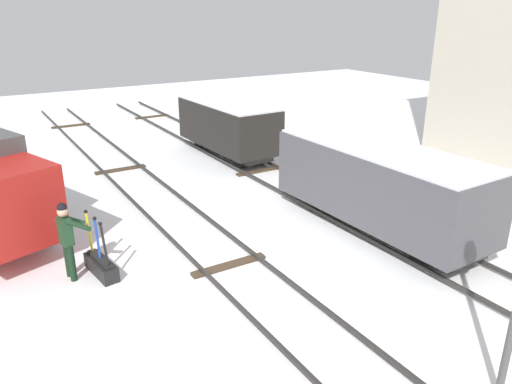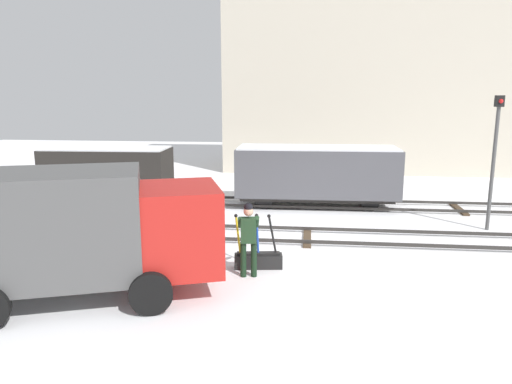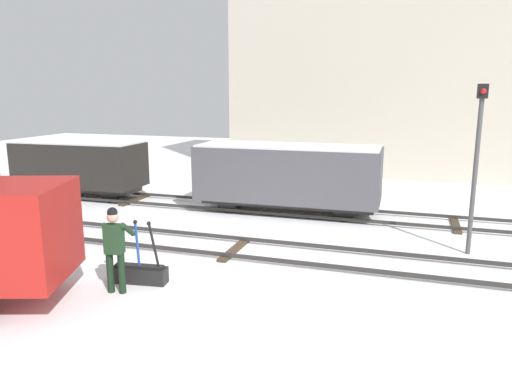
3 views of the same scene
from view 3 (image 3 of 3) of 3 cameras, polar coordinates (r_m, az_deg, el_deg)
The scene contains 9 objects.
ground_plane at distance 13.17m, azimuth -2.54°, elevation -6.95°, with size 60.00×60.00×0.00m, color white.
track_main_line at distance 13.13m, azimuth -2.55°, elevation -6.50°, with size 44.00×1.94×0.18m.
track_siding_near at distance 17.24m, azimuth 2.70°, elevation -2.04°, with size 44.00×1.94×0.18m.
switch_lever_frame at distance 11.31m, azimuth -13.56°, elevation -9.15°, with size 1.28×0.52×1.45m.
rail_worker at distance 10.65m, azimuth -16.30°, elevation -5.89°, with size 0.60×0.69×1.87m.
signal_post at distance 13.56m, azimuth 24.59°, elevation 4.08°, with size 0.24×0.32×4.41m.
apartment_building at distance 27.24m, azimuth 16.35°, elevation 15.88°, with size 16.80×6.30×12.78m.
freight_car_near_switch at distance 16.90m, azimuth 3.77°, elevation 2.09°, with size 6.38×2.33×2.41m.
freight_car_mid_siding at distance 20.79m, azimuth -20.07°, elevation 3.02°, with size 5.19×2.20×2.28m.
Camera 3 is at (4.42, -11.67, 4.22)m, focal length 33.94 mm.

